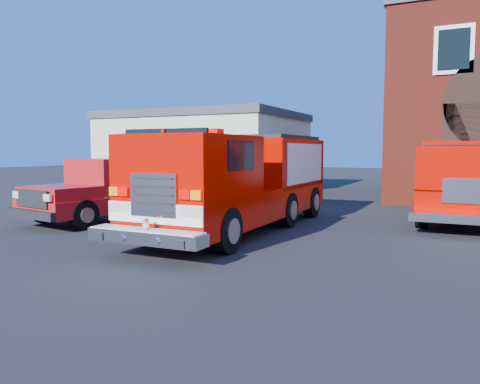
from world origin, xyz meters
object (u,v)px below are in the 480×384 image
at_px(pickup_truck, 116,190).
at_px(secondary_truck, 462,177).
at_px(fire_engine, 243,180).
at_px(side_building, 206,151).

relative_size(pickup_truck, secondary_truck, 0.81).
distance_m(fire_engine, secondary_truck, 7.58).
distance_m(side_building, fire_engine, 14.25).
height_order(fire_engine, secondary_truck, fire_engine).
xyz_separation_m(fire_engine, secondary_truck, (5.55, 5.16, -0.03)).
bearing_deg(fire_engine, secondary_truck, 42.94).
xyz_separation_m(fire_engine, pickup_truck, (-4.60, 0.08, -0.47)).
bearing_deg(pickup_truck, fire_engine, -1.04).
height_order(side_building, secondary_truck, side_building).
distance_m(side_building, secondary_truck, 15.05).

